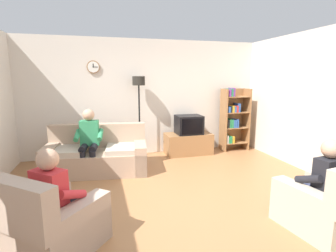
{
  "coord_description": "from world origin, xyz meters",
  "views": [
    {
      "loc": [
        -1.09,
        -3.49,
        1.81
      ],
      "look_at": [
        0.14,
        1.06,
        0.94
      ],
      "focal_mm": 27.69,
      "sensor_mm": 36.0,
      "label": 1
    }
  ],
  "objects": [
    {
      "name": "ground_plane",
      "position": [
        0.0,
        0.0,
        0.0
      ],
      "size": [
        12.0,
        12.0,
        0.0
      ],
      "primitive_type": "plane",
      "color": "#9E6B42"
    },
    {
      "name": "armchair_near_window",
      "position": [
        -1.61,
        -0.79,
        0.29
      ],
      "size": [
        1.18,
        1.19,
        0.9
      ],
      "color": "tan",
      "rests_on": "ground_plane"
    },
    {
      "name": "floor_lamp",
      "position": [
        -0.19,
        2.35,
        1.45
      ],
      "size": [
        0.28,
        0.28,
        1.85
      ],
      "color": "black",
      "rests_on": "ground_plane"
    },
    {
      "name": "person_in_left_armchair",
      "position": [
        -1.55,
        -0.72,
        0.6
      ],
      "size": [
        0.63,
        0.64,
        1.12
      ],
      "color": "red",
      "rests_on": "ground_plane"
    },
    {
      "name": "tv_stand",
      "position": [
        0.97,
        2.25,
        0.25
      ],
      "size": [
        1.1,
        0.56,
        0.5
      ],
      "color": "olive",
      "rests_on": "ground_plane"
    },
    {
      "name": "couch",
      "position": [
        -1.16,
        1.57,
        0.31
      ],
      "size": [
        2.0,
        1.11,
        0.9
      ],
      "color": "tan",
      "rests_on": "ground_plane"
    },
    {
      "name": "person_on_couch",
      "position": [
        -1.29,
        1.46,
        0.7
      ],
      "size": [
        0.55,
        0.57,
        1.24
      ],
      "color": "#338C59",
      "rests_on": "ground_plane"
    },
    {
      "name": "bookshelf",
      "position": [
        2.17,
        2.32,
        0.8
      ],
      "size": [
        0.68,
        0.36,
        1.57
      ],
      "color": "olive",
      "rests_on": "ground_plane"
    },
    {
      "name": "person_in_right_armchair",
      "position": [
        1.46,
        -1.12,
        0.6
      ],
      "size": [
        0.55,
        0.57,
        1.12
      ],
      "color": "black",
      "rests_on": "ground_plane"
    },
    {
      "name": "tv",
      "position": [
        0.97,
        2.23,
        0.72
      ],
      "size": [
        0.6,
        0.49,
        0.44
      ],
      "color": "black",
      "rests_on": "tv_stand"
    },
    {
      "name": "armchair_near_bookshelf",
      "position": [
        1.47,
        -1.21,
        0.29
      ],
      "size": [
        0.92,
        0.99,
        0.9
      ],
      "color": "#BCAD99",
      "rests_on": "ground_plane"
    },
    {
      "name": "back_wall_assembly",
      "position": [
        -0.0,
        2.66,
        1.35
      ],
      "size": [
        6.2,
        0.17,
        2.7
      ],
      "color": "silver",
      "rests_on": "ground_plane"
    }
  ]
}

